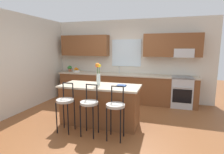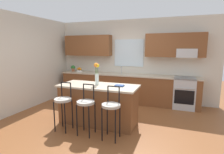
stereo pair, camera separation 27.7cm
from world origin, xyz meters
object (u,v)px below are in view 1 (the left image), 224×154
at_px(bar_stool_far, 116,108).
at_px(flower_vase, 98,72).
at_px(oven_range, 181,92).
at_px(potted_plant_small, 70,68).
at_px(fruit_bowl_oranges, 76,70).
at_px(bar_stool_near, 65,103).
at_px(cookbook, 122,86).
at_px(kitchen_island, 100,104).
at_px(bar_stool_middle, 89,105).

bearing_deg(bar_stool_far, flower_vase, 133.33).
bearing_deg(flower_vase, oven_range, 42.64).
bearing_deg(potted_plant_small, fruit_bowl_oranges, 0.66).
bearing_deg(bar_stool_near, cookbook, 31.71).
bearing_deg(flower_vase, kitchen_island, -33.75).
bearing_deg(kitchen_island, oven_range, 43.98).
bearing_deg(oven_range, fruit_bowl_oranges, 179.54).
distance_m(bar_stool_near, potted_plant_small, 2.85).
relative_size(bar_stool_far, potted_plant_small, 4.72).
relative_size(kitchen_island, bar_stool_middle, 1.77).
bearing_deg(fruit_bowl_oranges, potted_plant_small, -179.34).
bearing_deg(potted_plant_small, bar_stool_near, -61.88).
height_order(fruit_bowl_oranges, potted_plant_small, potted_plant_small).
xyz_separation_m(kitchen_island, fruit_bowl_oranges, (-1.62, 1.89, 0.51)).
height_order(kitchen_island, bar_stool_far, bar_stool_far).
height_order(bar_stool_near, bar_stool_middle, same).
xyz_separation_m(bar_stool_near, potted_plant_small, (-1.33, 2.49, 0.41)).
relative_size(bar_stool_far, fruit_bowl_oranges, 4.34).
bearing_deg(fruit_bowl_oranges, bar_stool_near, -66.84).
height_order(oven_range, potted_plant_small, potted_plant_small).
height_order(bar_stool_middle, potted_plant_small, potted_plant_small).
bearing_deg(bar_stool_far, fruit_bowl_oranges, 131.00).
height_order(flower_vase, fruit_bowl_oranges, flower_vase).
distance_m(bar_stool_middle, potted_plant_small, 3.15).
distance_m(bar_stool_near, bar_stool_far, 1.10).
distance_m(bar_stool_middle, flower_vase, 0.87).
distance_m(oven_range, bar_stool_far, 2.83).
bearing_deg(kitchen_island, flower_vase, 146.25).
bearing_deg(oven_range, cookbook, -128.14).
relative_size(bar_stool_middle, fruit_bowl_oranges, 4.34).
bearing_deg(bar_stool_far, kitchen_island, 132.32).
height_order(bar_stool_far, potted_plant_small, potted_plant_small).
distance_m(oven_range, cookbook, 2.35).
bearing_deg(oven_range, kitchen_island, -136.02).
bearing_deg(bar_stool_middle, cookbook, 52.27).
height_order(oven_range, bar_stool_middle, bar_stool_middle).
height_order(bar_stool_middle, flower_vase, flower_vase).
xyz_separation_m(bar_stool_middle, fruit_bowl_oranges, (-1.62, 2.49, 0.34)).
bearing_deg(cookbook, bar_stool_middle, -127.73).
bearing_deg(fruit_bowl_oranges, bar_stool_middle, -57.04).
height_order(flower_vase, potted_plant_small, flower_vase).
distance_m(bar_stool_near, cookbook, 1.27).
bearing_deg(flower_vase, bar_stool_near, -127.81).
bearing_deg(flower_vase, potted_plant_small, 134.65).
xyz_separation_m(kitchen_island, bar_stool_far, (0.55, -0.60, 0.17)).
bearing_deg(oven_range, bar_stool_near, -135.16).
bearing_deg(bar_stool_middle, potted_plant_small, 127.07).
relative_size(bar_stool_near, potted_plant_small, 4.72).
bearing_deg(kitchen_island, fruit_bowl_oranges, 130.56).
relative_size(bar_stool_middle, cookbook, 5.21).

